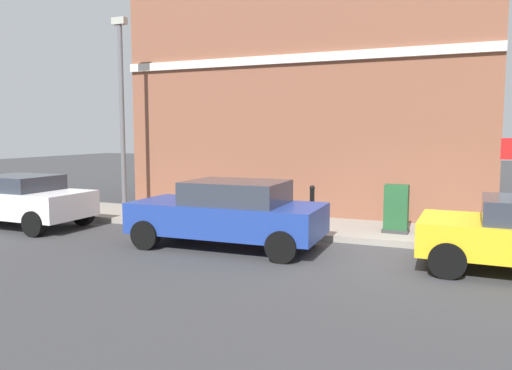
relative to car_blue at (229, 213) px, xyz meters
name	(u,v)px	position (x,y,z in m)	size (l,w,h in m)	color
ground	(400,256)	(0.58, -3.60, -0.77)	(80.00, 80.00, 0.00)	#38383A
sidewalk	(193,218)	(2.58, 2.40, -0.70)	(2.42, 30.00, 0.15)	gray
corner_building	(321,99)	(7.01, -0.17, 2.92)	(6.55, 10.86, 7.38)	brown
car_blue	(229,213)	(0.00, 0.00, 0.00)	(2.00, 4.25, 1.48)	navy
car_white	(19,200)	(0.03, 6.28, -0.04)	(1.93, 3.97, 1.39)	silver
utility_cabinet	(396,210)	(2.35, -3.30, -0.09)	(0.46, 0.61, 1.15)	#1E4C28
bollard_near_cabinet	(312,204)	(2.45, -1.19, -0.07)	(0.14, 0.14, 1.04)	black
bollard_far_kerb	(249,205)	(1.62, 0.22, -0.07)	(0.14, 0.14, 1.04)	black
lamppost	(122,107)	(2.46, 4.69, 2.53)	(0.20, 0.44, 5.72)	#59595B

